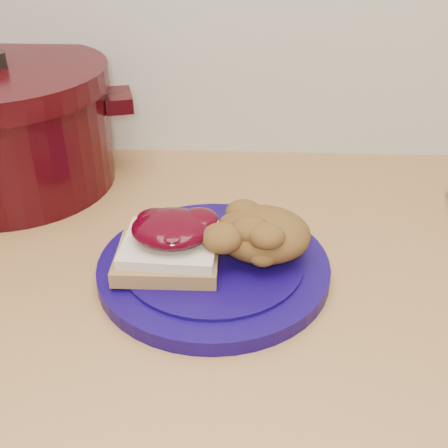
{
  "coord_description": "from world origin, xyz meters",
  "views": [
    {
      "loc": [
        -0.01,
        1.02,
        1.26
      ],
      "look_at": [
        -0.03,
        1.51,
        0.95
      ],
      "focal_mm": 45.0,
      "sensor_mm": 36.0,
      "label": 1
    }
  ],
  "objects": [
    {
      "name": "plate",
      "position": [
        -0.04,
        1.49,
        0.91
      ],
      "size": [
        0.27,
        0.27,
        0.02
      ],
      "primitive_type": "cylinder",
      "rotation": [
        0.0,
        0.0,
        -0.1
      ],
      "color": "#100549",
      "rests_on": "wood_countertop"
    },
    {
      "name": "sandwich",
      "position": [
        -0.08,
        1.48,
        0.94
      ],
      "size": [
        0.1,
        0.09,
        0.05
      ],
      "rotation": [
        0.0,
        0.0,
        -0.1
      ],
      "color": "olive",
      "rests_on": "plate"
    },
    {
      "name": "stuffing_mound",
      "position": [
        0.01,
        1.5,
        0.94
      ],
      "size": [
        0.11,
        0.09,
        0.05
      ],
      "primitive_type": "ellipsoid",
      "rotation": [
        0.0,
        0.0,
        -0.1
      ],
      "color": "brown",
      "rests_on": "plate"
    },
    {
      "name": "dutch_oven",
      "position": [
        -0.32,
        1.69,
        0.98
      ],
      "size": [
        0.34,
        0.34,
        0.18
      ],
      "rotation": [
        0.0,
        0.0,
        0.27
      ],
      "color": "black",
      "rests_on": "wood_countertop"
    }
  ]
}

